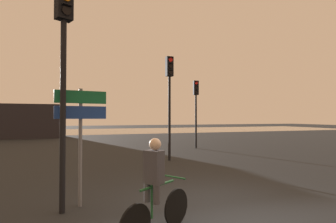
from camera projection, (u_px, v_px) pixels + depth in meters
The scene contains 7 objects.
ground_plane at pixel (220, 208), 5.67m from camera, with size 120.00×120.00×0.00m, color black.
water_strip at pixel (101, 131), 37.28m from camera, with size 80.00×16.00×0.01m, color #9E937F.
traffic_light_far_right at pixel (196, 101), 16.63m from camera, with size 0.35×0.37×4.29m.
traffic_light_center at pixel (169, 89), 12.02m from camera, with size 0.34×0.35×4.76m.
traffic_light_near_left at pixel (64, 49), 5.43m from camera, with size 0.39×0.41×4.89m.
direction_sign_post at pixel (81, 125), 5.77m from camera, with size 1.09×0.19×2.60m.
cyclist at pixel (155, 187), 4.31m from camera, with size 1.45×0.97×1.62m.
Camera 1 is at (-2.92, -5.05, 1.96)m, focal length 28.00 mm.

